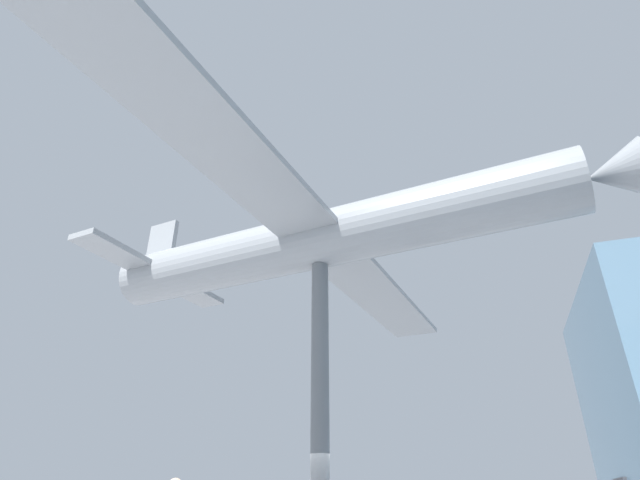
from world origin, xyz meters
TOP-DOWN VIEW (x-y plane):
  - support_pylon_central at (0.00, 0.00)m, footprint 0.45×0.45m
  - suspended_airplane at (0.02, 0.17)m, footprint 19.43×15.24m

SIDE VIEW (x-z plane):
  - support_pylon_central at x=0.00m, z-range 0.00..7.30m
  - suspended_airplane at x=0.02m, z-range 6.71..9.54m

